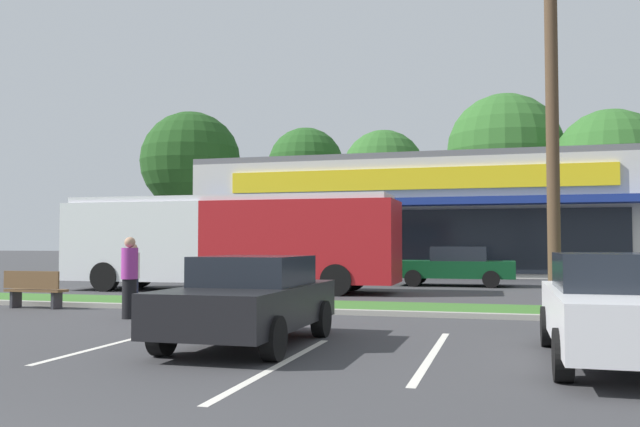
{
  "coord_description": "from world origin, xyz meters",
  "views": [
    {
      "loc": [
        4.08,
        -2.48,
        1.66
      ],
      "look_at": [
        -1.58,
        18.1,
        2.59
      ],
      "focal_mm": 37.88,
      "sensor_mm": 36.0,
      "label": 1
    }
  ],
  "objects_px": {
    "city_bus": "(229,240)",
    "pedestrian_near_bench": "(129,277)",
    "car_0": "(455,266)",
    "car_1": "(620,307)",
    "pedestrian_by_pole": "(133,277)",
    "car_2": "(250,299)",
    "utility_pole": "(546,55)",
    "bus_stop_bench": "(34,289)"
  },
  "relations": [
    {
      "from": "city_bus",
      "to": "pedestrian_near_bench",
      "type": "height_order",
      "value": "city_bus"
    },
    {
      "from": "car_0",
      "to": "car_1",
      "type": "height_order",
      "value": "car_0"
    },
    {
      "from": "car_0",
      "to": "car_1",
      "type": "xyz_separation_m",
      "value": [
        3.41,
        -16.47,
        0.0
      ]
    },
    {
      "from": "city_bus",
      "to": "car_0",
      "type": "xyz_separation_m",
      "value": [
        7.29,
        4.94,
        -0.99
      ]
    },
    {
      "from": "car_0",
      "to": "pedestrian_by_pole",
      "type": "xyz_separation_m",
      "value": [
        -6.82,
        -11.95,
        0.05
      ]
    },
    {
      "from": "car_0",
      "to": "car_2",
      "type": "distance_m",
      "value": 16.36
    },
    {
      "from": "car_1",
      "to": "car_2",
      "type": "height_order",
      "value": "car_1"
    },
    {
      "from": "utility_pole",
      "to": "car_2",
      "type": "bearing_deg",
      "value": -128.36
    },
    {
      "from": "car_1",
      "to": "car_2",
      "type": "xyz_separation_m",
      "value": [
        -5.53,
        0.25,
        -0.03
      ]
    },
    {
      "from": "car_0",
      "to": "pedestrian_by_pole",
      "type": "bearing_deg",
      "value": 60.27
    },
    {
      "from": "pedestrian_near_bench",
      "to": "city_bus",
      "type": "bearing_deg",
      "value": -75.24
    },
    {
      "from": "bus_stop_bench",
      "to": "car_1",
      "type": "bearing_deg",
      "value": 160.83
    },
    {
      "from": "bus_stop_bench",
      "to": "car_0",
      "type": "height_order",
      "value": "car_0"
    },
    {
      "from": "pedestrian_near_bench",
      "to": "pedestrian_by_pole",
      "type": "bearing_deg",
      "value": -55.0
    },
    {
      "from": "car_1",
      "to": "pedestrian_near_bench",
      "type": "distance_m",
      "value": 9.99
    },
    {
      "from": "city_bus",
      "to": "pedestrian_near_bench",
      "type": "bearing_deg",
      "value": 97.26
    },
    {
      "from": "utility_pole",
      "to": "car_0",
      "type": "relative_size",
      "value": 2.48
    },
    {
      "from": "car_0",
      "to": "pedestrian_near_bench",
      "type": "height_order",
      "value": "pedestrian_near_bench"
    },
    {
      "from": "city_bus",
      "to": "car_0",
      "type": "distance_m",
      "value": 8.86
    },
    {
      "from": "bus_stop_bench",
      "to": "pedestrian_near_bench",
      "type": "bearing_deg",
      "value": 158.56
    },
    {
      "from": "car_0",
      "to": "car_1",
      "type": "distance_m",
      "value": 16.82
    },
    {
      "from": "car_0",
      "to": "utility_pole",
      "type": "bearing_deg",
      "value": 106.17
    },
    {
      "from": "car_0",
      "to": "car_2",
      "type": "height_order",
      "value": "car_0"
    },
    {
      "from": "utility_pole",
      "to": "car_2",
      "type": "xyz_separation_m",
      "value": [
        -4.99,
        -6.31,
        -5.36
      ]
    },
    {
      "from": "utility_pole",
      "to": "city_bus",
      "type": "relative_size",
      "value": 0.98
    },
    {
      "from": "city_bus",
      "to": "car_0",
      "type": "height_order",
      "value": "city_bus"
    },
    {
      "from": "bus_stop_bench",
      "to": "pedestrian_by_pole",
      "type": "distance_m",
      "value": 2.81
    },
    {
      "from": "car_0",
      "to": "pedestrian_near_bench",
      "type": "xyz_separation_m",
      "value": [
        -6.07,
        -13.33,
        0.13
      ]
    },
    {
      "from": "pedestrian_near_bench",
      "to": "pedestrian_by_pole",
      "type": "height_order",
      "value": "pedestrian_near_bench"
    },
    {
      "from": "utility_pole",
      "to": "bus_stop_bench",
      "type": "distance_m",
      "value": 13.84
    },
    {
      "from": "bus_stop_bench",
      "to": "car_0",
      "type": "distance_m",
      "value": 15.34
    },
    {
      "from": "car_2",
      "to": "pedestrian_by_pole",
      "type": "xyz_separation_m",
      "value": [
        -4.71,
        4.28,
        0.08
      ]
    },
    {
      "from": "bus_stop_bench",
      "to": "car_0",
      "type": "relative_size",
      "value": 0.35
    },
    {
      "from": "car_2",
      "to": "pedestrian_near_bench",
      "type": "xyz_separation_m",
      "value": [
        -3.96,
        2.89,
        0.16
      ]
    },
    {
      "from": "car_1",
      "to": "pedestrian_near_bench",
      "type": "relative_size",
      "value": 2.58
    },
    {
      "from": "city_bus",
      "to": "bus_stop_bench",
      "type": "height_order",
      "value": "city_bus"
    },
    {
      "from": "city_bus",
      "to": "pedestrian_by_pole",
      "type": "height_order",
      "value": "city_bus"
    },
    {
      "from": "car_2",
      "to": "car_1",
      "type": "bearing_deg",
      "value": 87.44
    },
    {
      "from": "car_0",
      "to": "pedestrian_near_bench",
      "type": "distance_m",
      "value": 14.65
    },
    {
      "from": "city_bus",
      "to": "car_1",
      "type": "relative_size",
      "value": 2.54
    },
    {
      "from": "utility_pole",
      "to": "car_2",
      "type": "height_order",
      "value": "utility_pole"
    },
    {
      "from": "car_0",
      "to": "car_2",
      "type": "bearing_deg",
      "value": 82.57
    }
  ]
}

